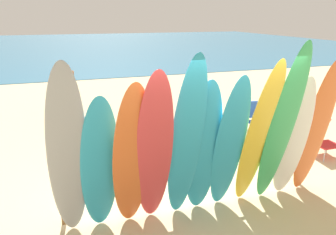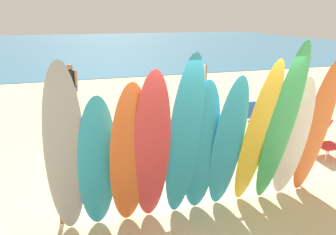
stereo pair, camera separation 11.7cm
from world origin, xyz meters
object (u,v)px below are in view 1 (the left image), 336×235
Objects in this scene: surfboard_teal_6 at (229,146)px; beach_chair_blue at (256,116)px; surfboard_red_3 at (154,152)px; surfboard_grey_0 at (68,155)px; surfboard_teal_5 at (203,149)px; surfboard_green_8 at (282,128)px; surfboard_teal_1 at (100,166)px; surfboard_teal_4 at (186,142)px; surfboard_orange_2 at (132,159)px; beachgoer_near_rack at (68,83)px; beachgoer_strolling at (196,79)px; surfboard_rack at (194,167)px; surfboard_yellow_7 at (258,137)px; surfboard_white_9 at (293,139)px; surfboard_orange_10 at (316,129)px; beach_chair_red at (321,136)px.

surfboard_teal_6 is 4.23m from beach_chair_blue.
surfboard_grey_0 is at bearing 179.39° from surfboard_red_3.
surfboard_teal_5 is 1.27m from surfboard_green_8.
surfboard_teal_4 is (1.22, -0.14, 0.26)m from surfboard_teal_1.
surfboard_orange_2 reaches higher than beachgoer_near_rack.
beachgoer_strolling is at bearing 60.70° from surfboard_teal_4.
surfboard_rack is 0.79m from surfboard_teal_6.
surfboard_yellow_7 is 1.17× the size of surfboard_white_9.
surfboard_teal_4 is (1.63, -0.08, 0.02)m from surfboard_grey_0.
surfboard_white_9 is at bearing 7.25° from surfboard_red_3.
surfboard_orange_10 reaches higher than surfboard_teal_5.
surfboard_yellow_7 is 3.11× the size of beach_chair_blue.
surfboard_rack is 6.34m from beachgoer_strolling.
surfboard_teal_5 is 3.85m from beach_chair_red.
surfboard_rack is 1.67m from surfboard_teal_1.
surfboard_teal_1 is at bearing 175.28° from surfboard_orange_10.
surfboard_teal_5 reaches higher than beach_chair_blue.
beach_chair_red is at bearing -3.41° from beachgoer_near_rack.
beachgoer_strolling is at bearing 105.16° from beach_chair_blue.
beach_chair_blue is (4.53, 3.15, -0.62)m from surfboard_teal_1.
surfboard_orange_2 is at bearing -19.96° from surfboard_teal_1.
surfboard_red_3 is at bearing -176.94° from surfboard_teal_6.
surfboard_orange_10 is (3.98, -0.01, -0.08)m from surfboard_grey_0.
surfboard_teal_5 is 1.53× the size of beachgoer_near_rack.
surfboard_green_8 is 7.96m from beachgoer_near_rack.
surfboard_rack is at bearing -130.03° from beach_chair_blue.
surfboard_rack is 1.93× the size of surfboard_teal_5.
beachgoer_strolling reaches higher than beach_chair_blue.
surfboard_orange_2 is 3.14m from surfboard_orange_10.
surfboard_green_8 is at bearing -7.68° from surfboard_teal_4.
surfboard_green_8 is 1.15× the size of surfboard_orange_10.
surfboard_orange_10 reaches higher than surfboard_rack.
beachgoer_near_rack is (0.32, 7.26, -0.43)m from surfboard_grey_0.
surfboard_grey_0 is 7.70m from beachgoer_strolling.
surfboard_white_9 is at bearing -15.39° from surfboard_rack.
surfboard_teal_4 is (0.49, 0.02, 0.08)m from surfboard_red_3.
beach_chair_blue is at bearing 45.76° from surfboard_red_3.
beachgoer_strolling is 2.03× the size of beach_chair_red.
surfboard_red_3 is 1.66m from surfboard_yellow_7.
surfboard_teal_4 is 6.95m from beachgoer_strolling.
surfboard_white_9 reaches higher than beachgoer_strolling.
surfboard_teal_5 reaches higher than surfboard_white_9.
surfboard_teal_5 is at bearing -2.41° from surfboard_grey_0.
beach_chair_red is (5.47, 1.38, -0.86)m from surfboard_grey_0.
surfboard_teal_1 is 7.21m from beachgoer_near_rack.
surfboard_green_8 is 1.28× the size of surfboard_white_9.
beachgoer_near_rack is 0.91× the size of beachgoer_strolling.
surfboard_red_3 is 1.20m from surfboard_teal_6.
surfboard_teal_5 is at bearing 175.77° from surfboard_orange_10.
surfboard_rack is at bearing 141.88° from surfboard_yellow_7.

